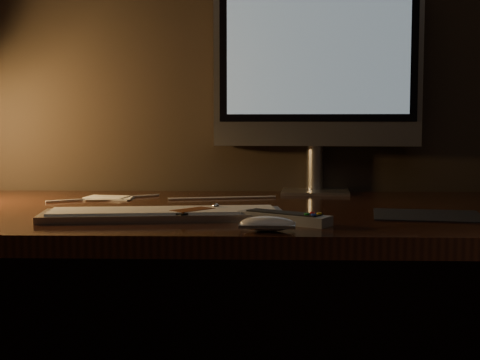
{
  "coord_description": "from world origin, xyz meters",
  "views": [
    {
      "loc": [
        0.06,
        0.36,
        0.94
      ],
      "look_at": [
        0.02,
        1.73,
        0.82
      ],
      "focal_mm": 50.0,
      "sensor_mm": 36.0,
      "label": 1
    }
  ],
  "objects_px": {
    "monitor": "(317,65)",
    "mouse": "(268,226)",
    "desk": "(234,258)",
    "media_remote": "(199,213)",
    "tv_remote": "(284,218)",
    "keyboard": "(163,214)"
  },
  "relations": [
    {
      "from": "monitor",
      "to": "media_remote",
      "type": "distance_m",
      "value": 0.65
    },
    {
      "from": "monitor",
      "to": "keyboard",
      "type": "height_order",
      "value": "monitor"
    },
    {
      "from": "mouse",
      "to": "monitor",
      "type": "bearing_deg",
      "value": 81.1
    },
    {
      "from": "tv_remote",
      "to": "media_remote",
      "type": "bearing_deg",
      "value": -168.73
    },
    {
      "from": "keyboard",
      "to": "tv_remote",
      "type": "relative_size",
      "value": 2.65
    },
    {
      "from": "keyboard",
      "to": "desk",
      "type": "bearing_deg",
      "value": 52.63
    },
    {
      "from": "desk",
      "to": "media_remote",
      "type": "xyz_separation_m",
      "value": [
        -0.06,
        -0.22,
        0.14
      ]
    },
    {
      "from": "desk",
      "to": "monitor",
      "type": "relative_size",
      "value": 2.73
    },
    {
      "from": "desk",
      "to": "tv_remote",
      "type": "xyz_separation_m",
      "value": [
        0.11,
        -0.29,
        0.14
      ]
    },
    {
      "from": "tv_remote",
      "to": "monitor",
      "type": "bearing_deg",
      "value": 111.96
    },
    {
      "from": "media_remote",
      "to": "tv_remote",
      "type": "bearing_deg",
      "value": -69.36
    },
    {
      "from": "mouse",
      "to": "keyboard",
      "type": "bearing_deg",
      "value": 146.29
    },
    {
      "from": "media_remote",
      "to": "tv_remote",
      "type": "distance_m",
      "value": 0.18
    },
    {
      "from": "media_remote",
      "to": "mouse",
      "type": "bearing_deg",
      "value": -97.66
    },
    {
      "from": "monitor",
      "to": "mouse",
      "type": "distance_m",
      "value": 0.74
    },
    {
      "from": "desk",
      "to": "mouse",
      "type": "height_order",
      "value": "mouse"
    },
    {
      "from": "tv_remote",
      "to": "desk",
      "type": "bearing_deg",
      "value": 143.11
    },
    {
      "from": "keyboard",
      "to": "tv_remote",
      "type": "distance_m",
      "value": 0.25
    },
    {
      "from": "mouse",
      "to": "media_remote",
      "type": "height_order",
      "value": "media_remote"
    },
    {
      "from": "keyboard",
      "to": "media_remote",
      "type": "height_order",
      "value": "media_remote"
    },
    {
      "from": "desk",
      "to": "mouse",
      "type": "relative_size",
      "value": 16.07
    },
    {
      "from": "mouse",
      "to": "tv_remote",
      "type": "xyz_separation_m",
      "value": [
        0.03,
        0.1,
        0.0
      ]
    }
  ]
}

